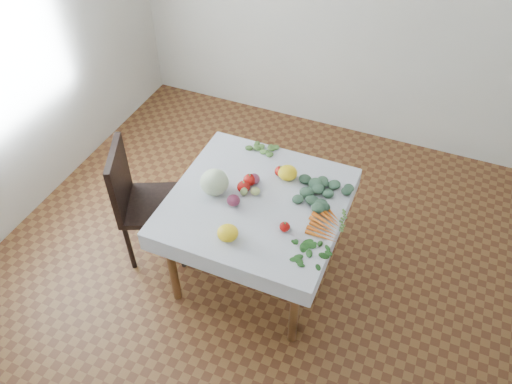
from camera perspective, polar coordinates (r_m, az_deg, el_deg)
ground at (r=3.84m, az=0.10°, el=-8.87°), size 4.00×4.00×0.00m
table at (r=3.34m, az=0.11°, el=-2.10°), size 1.00×1.00×0.75m
tablecloth at (r=3.27m, az=0.11°, el=-0.90°), size 1.12×1.12×0.01m
chair at (r=3.66m, az=-13.22°, el=-0.54°), size 0.59×0.59×0.98m
cabbage at (r=3.28m, az=-4.77°, el=1.13°), size 0.21×0.21×0.17m
tomato_a at (r=3.30m, az=-1.43°, el=0.59°), size 0.11×0.11×0.08m
tomato_b at (r=3.42m, az=2.81°, el=2.39°), size 0.10×0.10×0.07m
tomato_c at (r=3.35m, az=-0.72°, el=1.39°), size 0.11×0.11×0.08m
tomato_d at (r=3.07m, az=3.30°, el=-3.99°), size 0.07×0.07×0.06m
heirloom_back at (r=3.40m, az=3.64°, el=2.20°), size 0.14×0.14×0.09m
heirloom_front at (r=3.02m, az=-3.25°, el=-4.70°), size 0.16×0.16×0.09m
onion_a at (r=3.36m, az=-0.25°, el=1.51°), size 0.11×0.11×0.07m
onion_b at (r=3.22m, az=-2.60°, el=-0.97°), size 0.09×0.09×0.07m
tomatillo_cluster at (r=3.26m, az=-0.46°, el=-0.49°), size 0.11×0.12×0.05m
carrot_bunch at (r=3.13m, az=7.94°, el=-3.60°), size 0.20×0.32×0.03m
kale_bunch at (r=3.29m, az=7.78°, el=-0.44°), size 0.35×0.31×0.05m
basil_bunch at (r=2.98m, az=6.11°, el=-7.01°), size 0.25×0.21×0.01m
dill_bunch at (r=3.64m, az=0.56°, el=4.91°), size 0.23×0.18×0.02m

